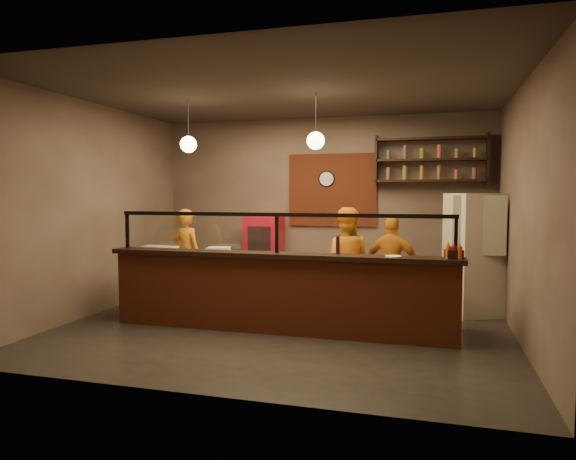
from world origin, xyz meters
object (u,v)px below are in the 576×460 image
(cook_left, at_px, (187,255))
(red_cooler, at_px, (264,256))
(cook_mid, at_px, (345,262))
(pizza_dough, at_px, (354,261))
(wall_clock, at_px, (327,179))
(pepper_mill, at_px, (338,245))
(condiment_caddy, at_px, (454,254))
(fridge, at_px, (476,254))
(cook_right, at_px, (392,265))

(cook_left, bearing_deg, red_cooler, -117.82)
(cook_mid, height_order, pizza_dough, cook_mid)
(wall_clock, distance_m, pizza_dough, 2.58)
(cook_left, relative_size, cook_mid, 0.97)
(pepper_mill, bearing_deg, red_cooler, 126.87)
(pizza_dough, height_order, condiment_caddy, condiment_caddy)
(wall_clock, distance_m, pepper_mill, 2.92)
(pepper_mill, bearing_deg, cook_left, 153.44)
(fridge, height_order, pizza_dough, fridge)
(red_cooler, relative_size, pizza_dough, 2.87)
(cook_right, xyz_separation_m, pizza_dough, (-0.45, -0.88, 0.16))
(pizza_dough, relative_size, condiment_caddy, 2.57)
(cook_mid, bearing_deg, fridge, -169.09)
(fridge, relative_size, condiment_caddy, 9.59)
(red_cooler, xyz_separation_m, pizza_dough, (1.91, -1.82, 0.20))
(fridge, xyz_separation_m, pizza_dough, (-1.68, -1.20, -0.01))
(red_cooler, relative_size, condiment_caddy, 7.38)
(wall_clock, xyz_separation_m, cook_mid, (0.60, -1.55, -1.28))
(condiment_caddy, bearing_deg, cook_left, 160.59)
(fridge, bearing_deg, cook_mid, 173.35)
(cook_right, bearing_deg, condiment_caddy, 129.61)
(cook_mid, xyz_separation_m, pizza_dough, (0.22, -0.58, 0.09))
(pizza_dough, bearing_deg, fridge, 35.47)
(cook_left, xyz_separation_m, fridge, (4.65, 0.33, 0.13))
(cook_right, bearing_deg, pizza_dough, 73.67)
(wall_clock, distance_m, condiment_caddy, 3.60)
(fridge, bearing_deg, pepper_mill, -160.82)
(pizza_dough, xyz_separation_m, pepper_mill, (-0.13, -0.55, 0.27))
(cook_mid, distance_m, condiment_caddy, 1.95)
(wall_clock, distance_m, fridge, 2.92)
(cook_mid, relative_size, pizza_dough, 3.32)
(cook_right, distance_m, fridge, 1.28)
(cook_left, height_order, pepper_mill, cook_left)
(cook_right, height_order, fridge, fridge)
(wall_clock, relative_size, red_cooler, 0.21)
(cook_mid, relative_size, pepper_mill, 7.16)
(pepper_mill, bearing_deg, pizza_dough, 76.61)
(wall_clock, height_order, pepper_mill, wall_clock)
(cook_mid, distance_m, red_cooler, 2.10)
(pizza_dough, height_order, pepper_mill, pepper_mill)
(pepper_mill, bearing_deg, cook_mid, 94.60)
(wall_clock, bearing_deg, condiment_caddy, -52.71)
(wall_clock, distance_m, cook_right, 2.24)
(wall_clock, distance_m, cook_mid, 2.10)
(cook_mid, distance_m, cook_right, 0.74)
(cook_mid, bearing_deg, pizza_dough, 103.75)
(wall_clock, height_order, cook_left, wall_clock)
(cook_right, relative_size, red_cooler, 1.06)
(condiment_caddy, relative_size, pepper_mill, 0.84)
(cook_mid, distance_m, fridge, 2.00)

